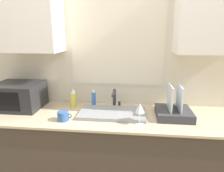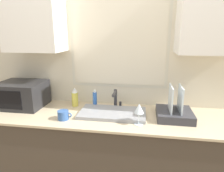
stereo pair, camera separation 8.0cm
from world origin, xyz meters
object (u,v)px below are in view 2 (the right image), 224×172
(faucet, at_px, (116,97))
(dish_rack, at_px, (174,112))
(soap_bottle, at_px, (95,99))
(wine_glass, at_px, (139,109))
(microwave, at_px, (22,94))
(mug_near_sink, at_px, (63,115))
(spray_bottle, at_px, (75,97))

(faucet, distance_m, dish_rack, 0.56)
(soap_bottle, xyz_separation_m, wine_glass, (0.45, -0.34, 0.05))
(faucet, distance_m, microwave, 0.95)
(microwave, xyz_separation_m, mug_near_sink, (0.53, -0.25, -0.09))
(dish_rack, distance_m, spray_bottle, 0.97)
(spray_bottle, relative_size, wine_glass, 1.06)
(faucet, distance_m, soap_bottle, 0.21)
(microwave, distance_m, wine_glass, 1.20)
(soap_bottle, distance_m, mug_near_sink, 0.39)
(soap_bottle, xyz_separation_m, mug_near_sink, (-0.20, -0.34, -0.04))
(soap_bottle, bearing_deg, spray_bottle, -178.04)
(soap_bottle, relative_size, mug_near_sink, 1.41)
(dish_rack, height_order, mug_near_sink, dish_rack)
(faucet, relative_size, soap_bottle, 1.05)
(microwave, bearing_deg, soap_bottle, 7.19)
(mug_near_sink, bearing_deg, microwave, 155.21)
(dish_rack, relative_size, wine_glass, 1.71)
(wine_glass, bearing_deg, soap_bottle, 142.74)
(microwave, distance_m, mug_near_sink, 0.59)
(dish_rack, relative_size, spray_bottle, 1.62)
(faucet, distance_m, wine_glass, 0.41)
(dish_rack, distance_m, mug_near_sink, 0.96)
(microwave, distance_m, dish_rack, 1.49)
(dish_rack, bearing_deg, wine_glass, -150.20)
(soap_bottle, bearing_deg, microwave, -172.81)
(soap_bottle, height_order, wine_glass, wine_glass)
(mug_near_sink, height_order, wine_glass, wine_glass)
(spray_bottle, xyz_separation_m, mug_near_sink, (0.01, -0.33, -0.05))
(dish_rack, xyz_separation_m, mug_near_sink, (-0.95, -0.17, -0.02))
(dish_rack, bearing_deg, mug_near_sink, -169.57)
(microwave, relative_size, mug_near_sink, 3.52)
(microwave, bearing_deg, wine_glass, -11.84)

